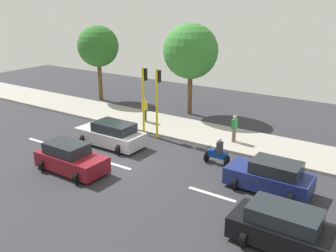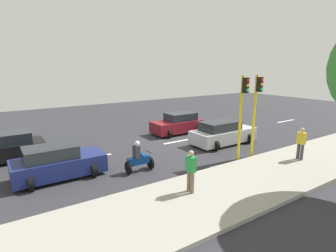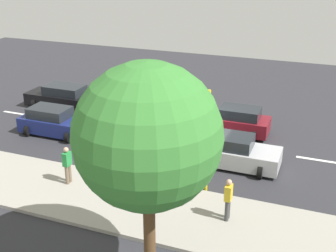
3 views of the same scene
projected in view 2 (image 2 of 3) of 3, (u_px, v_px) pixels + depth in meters
The scene contains 14 objects.
ground_plane at pixel (179, 142), 18.14m from camera, with size 40.00×60.00×0.10m, color #2D2D33.
sidewalk at pixel (268, 175), 12.43m from camera, with size 4.00×60.00×0.15m, color #9E998E.
lane_stripe_north at pixel (90, 158), 14.89m from camera, with size 0.20×2.40×0.01m, color white.
lane_stripe_mid at pixel (179, 141), 18.13m from camera, with size 0.20×2.40×0.01m, color white.
lane_stripe_south at pixel (241, 130), 21.37m from camera, with size 0.20×2.40×0.01m, color white.
lane_stripe_far_south at pixel (286, 121), 24.61m from camera, with size 0.20×2.40×0.01m, color white.
car_silver at pixel (223, 133), 17.38m from camera, with size 2.19×4.37×1.52m.
car_dark_blue at pixel (57, 163), 12.13m from camera, with size 2.12×3.91×1.52m.
car_maroon at pixel (178, 124), 20.16m from camera, with size 2.13×3.86×1.52m.
motorcycle at pixel (139, 159), 12.88m from camera, with size 0.60×1.30×1.53m.
pedestrian_near_signal at pixel (191, 170), 10.39m from camera, with size 0.40×0.24×1.69m.
pedestrian_by_tree at pixel (301, 143), 14.04m from camera, with size 0.40×0.24×1.69m.
traffic_light_corner at pixel (256, 105), 14.37m from camera, with size 0.49×0.24×4.50m.
traffic_light_midblock at pixel (242, 106), 13.80m from camera, with size 0.49×0.24×4.50m.
Camera 2 is at (14.14, -10.28, 4.99)m, focal length 29.02 mm.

